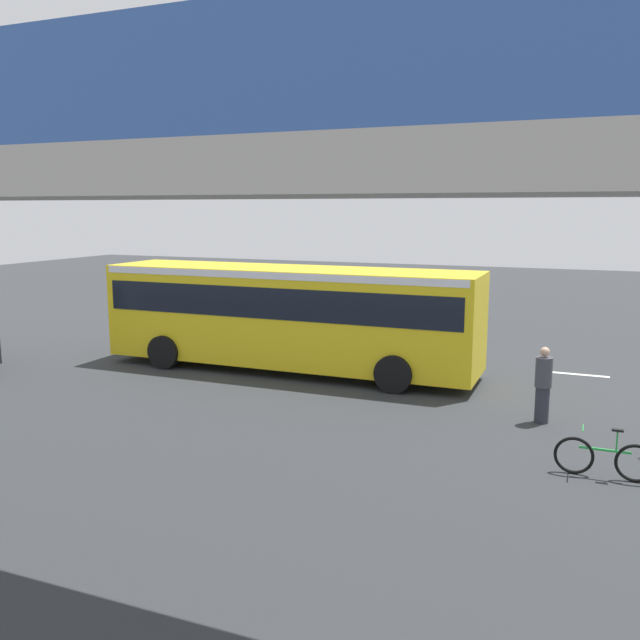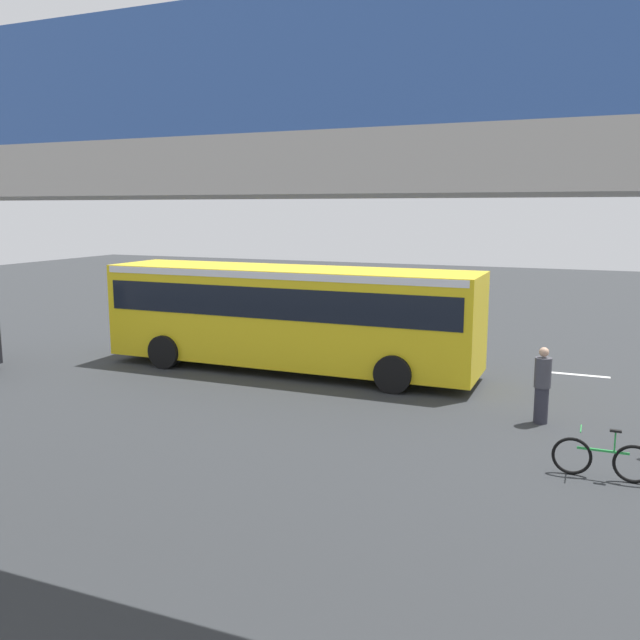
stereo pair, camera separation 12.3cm
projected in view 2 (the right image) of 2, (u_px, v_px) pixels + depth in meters
The scene contains 9 objects.
ground at pixel (294, 370), 20.57m from camera, with size 80.00×80.00×0.00m, color #2D3033.
city_bus at pixel (289, 310), 20.28m from camera, with size 11.54×2.85×3.15m.
bicycle_green at pixel (602, 459), 12.25m from camera, with size 1.77×0.44×0.96m.
pedestrian at pixel (542, 386), 15.37m from camera, with size 0.38×0.38×1.79m.
lane_dash_leftmost at pixel (574, 374), 20.03m from camera, with size 2.00×0.20×0.01m, color silver.
lane_dash_left at pixel (442, 363), 21.55m from camera, with size 2.00×0.20×0.01m, color silver.
lane_dash_centre at pixel (327, 353), 23.07m from camera, with size 2.00×0.20×0.01m, color silver.
lane_dash_right at pixel (226, 344), 24.58m from camera, with size 2.00×0.20×0.01m, color silver.
lane_dash_rightmost at pixel (137, 336), 26.10m from camera, with size 2.00×0.20×0.01m, color silver.
Camera 2 is at (-8.45, 18.18, 4.92)m, focal length 37.57 mm.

